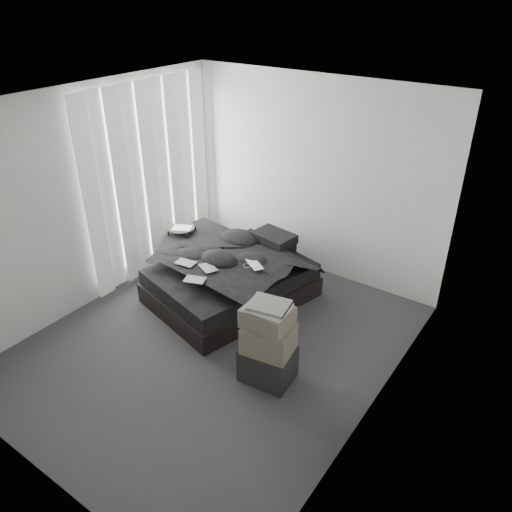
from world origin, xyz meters
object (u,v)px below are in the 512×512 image
Objects in this scene: laptop at (251,260)px; box_lower at (268,363)px; bed at (231,289)px; side_stand at (183,250)px.

box_lower is (0.85, -0.90, -0.49)m from laptop.
laptop reaches higher than bed.
bed is at bearing 141.76° from box_lower.
side_stand is at bearing 152.48° from box_lower.
side_stand is 1.30× the size of box_lower.
bed is 0.65m from laptop.
box_lower is (2.14, -1.11, -0.14)m from side_stand.
laptop is at bearing 7.50° from bed.
side_stand is (-1.29, 0.22, -0.35)m from laptop.
bed is 2.86× the size of side_stand.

